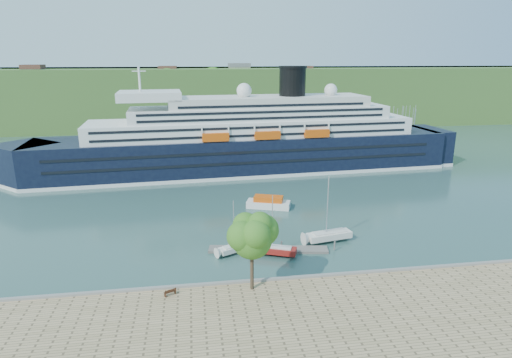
{
  "coord_description": "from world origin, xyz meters",
  "views": [
    {
      "loc": [
        -11.32,
        -48.32,
        28.48
      ],
      "look_at": [
        0.58,
        30.0,
        5.85
      ],
      "focal_mm": 30.0,
      "sensor_mm": 36.0,
      "label": 1
    }
  ],
  "objects": [
    {
      "name": "far_hillside",
      "position": [
        0.0,
        145.0,
        12.0
      ],
      "size": [
        400.0,
        50.0,
        24.0
      ],
      "primitive_type": "cube",
      "color": "#3A5E25",
      "rests_on": "ground"
    },
    {
      "name": "sailboat_white_near",
      "position": [
        -5.36,
        10.63,
        3.98
      ],
      "size": [
        6.29,
        4.26,
        7.97
      ],
      "primitive_type": null,
      "rotation": [
        0.0,
        0.0,
        0.46
      ],
      "color": "silver",
      "rests_on": "ground"
    },
    {
      "name": "tender_launch",
      "position": [
        2.98,
        29.62,
        1.17
      ],
      "size": [
        8.97,
        5.55,
        2.34
      ],
      "primitive_type": null,
      "rotation": [
        0.0,
        0.0,
        -0.34
      ],
      "color": "#D14D0C",
      "rests_on": "ground"
    },
    {
      "name": "cruise_ship",
      "position": [
        1.9,
        58.38,
        13.25
      ],
      "size": [
        118.83,
        24.44,
        26.5
      ],
      "primitive_type": null,
      "rotation": [
        0.0,
        0.0,
        0.06
      ],
      "color": "black",
      "rests_on": "ground"
    },
    {
      "name": "park_bench",
      "position": [
        -14.69,
        -1.83,
        1.49
      ],
      "size": [
        1.64,
        1.21,
        0.97
      ],
      "primitive_type": null,
      "rotation": [
        0.0,
        0.0,
        0.44
      ],
      "color": "#4E2916",
      "rests_on": "promenade"
    },
    {
      "name": "quay_coping",
      "position": [
        0.0,
        -0.2,
        1.15
      ],
      "size": [
        220.0,
        0.5,
        0.3
      ],
      "primitive_type": "cube",
      "color": "slate",
      "rests_on": "promenade"
    },
    {
      "name": "sailboat_red",
      "position": [
        0.22,
        8.73,
        4.48
      ],
      "size": [
        7.16,
        4.43,
        8.97
      ],
      "primitive_type": null,
      "rotation": [
        0.0,
        0.0,
        -0.39
      ],
      "color": "maroon",
      "rests_on": "ground"
    },
    {
      "name": "sailboat_white_far",
      "position": [
        9.72,
        12.32,
        5.21
      ],
      "size": [
        8.34,
        3.68,
        10.42
      ],
      "primitive_type": null,
      "rotation": [
        0.0,
        0.0,
        0.18
      ],
      "color": "silver",
      "rests_on": "ground"
    },
    {
      "name": "promenade_tree",
      "position": [
        -4.75,
        -1.8,
        6.41
      ],
      "size": [
        6.53,
        6.53,
        10.82
      ],
      "primitive_type": null,
      "color": "#2C5E18",
      "rests_on": "promenade"
    },
    {
      "name": "floating_pontoon",
      "position": [
        -0.49,
        10.49,
        0.2
      ],
      "size": [
        18.27,
        5.15,
        0.4
      ],
      "primitive_type": null,
      "rotation": [
        0.0,
        0.0,
        -0.16
      ],
      "color": "slate",
      "rests_on": "ground"
    },
    {
      "name": "ground",
      "position": [
        0.0,
        0.0,
        0.0
      ],
      "size": [
        400.0,
        400.0,
        0.0
      ],
      "primitive_type": "plane",
      "color": "#294943",
      "rests_on": "ground"
    }
  ]
}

